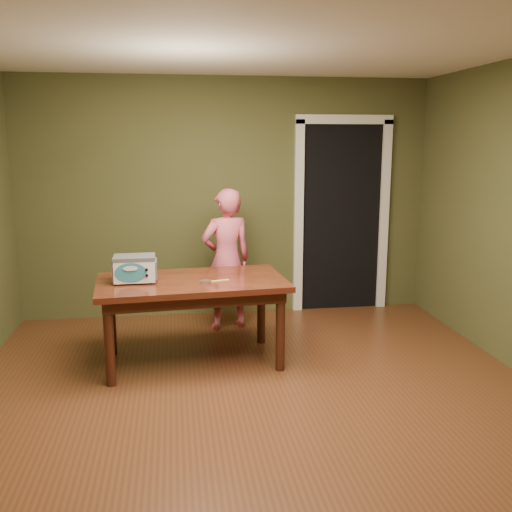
# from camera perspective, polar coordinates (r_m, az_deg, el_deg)

# --- Properties ---
(floor) EXTENTS (5.00, 5.00, 0.00)m
(floor) POSITION_cam_1_polar(r_m,az_deg,el_deg) (4.25, 0.59, -15.43)
(floor) COLOR #593119
(floor) RESTS_ON ground
(room_shell) EXTENTS (4.52, 5.02, 2.61)m
(room_shell) POSITION_cam_1_polar(r_m,az_deg,el_deg) (3.80, 0.64, 8.19)
(room_shell) COLOR #4A4C28
(room_shell) RESTS_ON ground
(doorway) EXTENTS (1.10, 0.66, 2.25)m
(doorway) POSITION_cam_1_polar(r_m,az_deg,el_deg) (6.85, 7.80, 4.10)
(doorway) COLOR black
(doorway) RESTS_ON ground
(dining_table) EXTENTS (1.67, 1.02, 0.75)m
(dining_table) POSITION_cam_1_polar(r_m,az_deg,el_deg) (4.96, -6.43, -3.47)
(dining_table) COLOR #3A140D
(dining_table) RESTS_ON floor
(toy_oven) EXTENTS (0.37, 0.26, 0.23)m
(toy_oven) POSITION_cam_1_polar(r_m,az_deg,el_deg) (4.90, -12.04, -1.16)
(toy_oven) COLOR #4C4F54
(toy_oven) RESTS_ON dining_table
(baking_pan) EXTENTS (0.10, 0.10, 0.02)m
(baking_pan) POSITION_cam_1_polar(r_m,az_deg,el_deg) (4.80, -5.06, -2.58)
(baking_pan) COLOR silver
(baking_pan) RESTS_ON dining_table
(spatula) EXTENTS (0.18, 0.07, 0.01)m
(spatula) POSITION_cam_1_polar(r_m,az_deg,el_deg) (4.86, -3.72, -2.48)
(spatula) COLOR #F8D56C
(spatula) RESTS_ON dining_table
(child) EXTENTS (0.60, 0.47, 1.46)m
(child) POSITION_cam_1_polar(r_m,az_deg,el_deg) (5.84, -2.96, -0.35)
(child) COLOR #E05C75
(child) RESTS_ON floor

